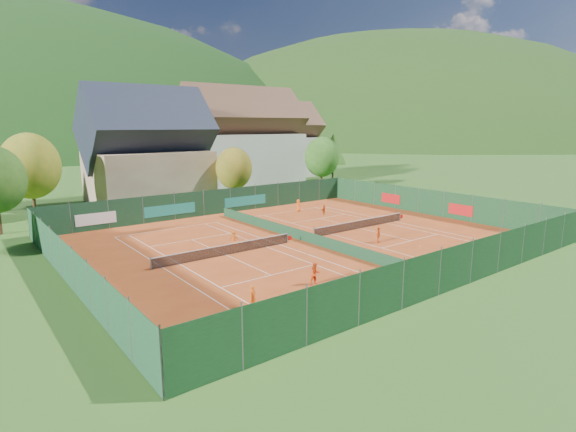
# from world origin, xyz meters

# --- Properties ---
(ground) EXTENTS (600.00, 600.00, 0.00)m
(ground) POSITION_xyz_m (0.00, 0.00, -0.02)
(ground) COLOR #2A571B
(ground) RESTS_ON ground
(clay_pad) EXTENTS (40.00, 32.00, 0.01)m
(clay_pad) POSITION_xyz_m (0.00, 0.00, 0.01)
(clay_pad) COLOR #AA4019
(clay_pad) RESTS_ON ground
(court_markings_left) EXTENTS (11.03, 23.83, 0.00)m
(court_markings_left) POSITION_xyz_m (-8.00, 0.00, 0.01)
(court_markings_left) COLOR white
(court_markings_left) RESTS_ON ground
(court_markings_right) EXTENTS (11.03, 23.83, 0.00)m
(court_markings_right) POSITION_xyz_m (8.00, 0.00, 0.01)
(court_markings_right) COLOR white
(court_markings_right) RESTS_ON ground
(tennis_net_left) EXTENTS (13.30, 0.10, 1.02)m
(tennis_net_left) POSITION_xyz_m (-7.85, 0.00, 0.51)
(tennis_net_left) COLOR #59595B
(tennis_net_left) RESTS_ON ground
(tennis_net_right) EXTENTS (13.30, 0.10, 1.02)m
(tennis_net_right) POSITION_xyz_m (8.15, 0.00, 0.51)
(tennis_net_right) COLOR #59595B
(tennis_net_right) RESTS_ON ground
(court_divider) EXTENTS (0.03, 28.80, 1.00)m
(court_divider) POSITION_xyz_m (0.00, 0.00, 0.50)
(court_divider) COLOR #133620
(court_divider) RESTS_ON ground
(fence_north) EXTENTS (40.00, 0.10, 3.00)m
(fence_north) POSITION_xyz_m (-0.46, 15.99, 1.47)
(fence_north) COLOR #143721
(fence_north) RESTS_ON ground
(fence_south) EXTENTS (40.00, 0.04, 3.00)m
(fence_south) POSITION_xyz_m (0.00, -16.00, 1.50)
(fence_south) COLOR #153A1C
(fence_south) RESTS_ON ground
(fence_west) EXTENTS (0.04, 32.00, 3.00)m
(fence_west) POSITION_xyz_m (-20.00, 0.00, 1.50)
(fence_west) COLOR #153C23
(fence_west) RESTS_ON ground
(fence_east) EXTENTS (0.09, 32.00, 3.00)m
(fence_east) POSITION_xyz_m (20.00, 0.05, 1.48)
(fence_east) COLOR #14371D
(fence_east) RESTS_ON ground
(chalet) EXTENTS (16.20, 12.00, 16.00)m
(chalet) POSITION_xyz_m (-3.00, 30.00, 6.62)
(chalet) COLOR tan
(chalet) RESTS_ON ground
(hotel_block_a) EXTENTS (21.60, 11.00, 17.25)m
(hotel_block_a) POSITION_xyz_m (16.00, 36.00, 7.38)
(hotel_block_a) COLOR silver
(hotel_block_a) RESTS_ON ground
(hotel_block_b) EXTENTS (17.28, 10.00, 15.50)m
(hotel_block_b) POSITION_xyz_m (30.00, 44.00, 6.62)
(hotel_block_b) COLOR silver
(hotel_block_b) RESTS_ON ground
(tree_west_mid) EXTENTS (6.44, 6.44, 9.78)m
(tree_west_mid) POSITION_xyz_m (-18.00, 26.00, 6.07)
(tree_west_mid) COLOR #492F1A
(tree_west_mid) RESTS_ON ground
(tree_center) EXTENTS (5.01, 5.01, 7.60)m
(tree_center) POSITION_xyz_m (6.00, 22.00, 4.72)
(tree_center) COLOR #4B311B
(tree_center) RESTS_ON ground
(tree_east_front) EXTENTS (5.72, 5.72, 8.69)m
(tree_east_front) POSITION_xyz_m (24.00, 24.00, 5.39)
(tree_east_front) COLOR #483219
(tree_east_front) RESTS_ON ground
(tree_east_mid) EXTENTS (5.04, 5.04, 9.00)m
(tree_east_mid) POSITION_xyz_m (34.00, 32.00, 6.06)
(tree_east_mid) COLOR #402917
(tree_east_mid) RESTS_ON ground
(tree_east_back) EXTENTS (7.15, 7.15, 10.86)m
(tree_east_back) POSITION_xyz_m (26.00, 40.00, 6.74)
(tree_east_back) COLOR #4B301A
(tree_east_back) RESTS_ON ground
(mountain_backdrop) EXTENTS (820.00, 530.00, 242.00)m
(mountain_backdrop) POSITION_xyz_m (28.54, 233.48, -39.64)
(mountain_backdrop) COLOR black
(mountain_backdrop) RESTS_ON ground
(ball_hopper) EXTENTS (0.34, 0.34, 0.80)m
(ball_hopper) POSITION_xyz_m (11.08, -12.63, 0.56)
(ball_hopper) COLOR slate
(ball_hopper) RESTS_ON ground
(loose_ball_0) EXTENTS (0.07, 0.07, 0.07)m
(loose_ball_0) POSITION_xyz_m (-8.32, -6.15, 0.03)
(loose_ball_0) COLOR #CCD833
(loose_ball_0) RESTS_ON ground
(loose_ball_1) EXTENTS (0.07, 0.07, 0.07)m
(loose_ball_1) POSITION_xyz_m (6.98, -8.17, 0.03)
(loose_ball_1) COLOR #CCD833
(loose_ball_1) RESTS_ON ground
(loose_ball_2) EXTENTS (0.07, 0.07, 0.07)m
(loose_ball_2) POSITION_xyz_m (1.87, 6.15, 0.03)
(loose_ball_2) COLOR #CCD833
(loose_ball_2) RESTS_ON ground
(loose_ball_3) EXTENTS (0.07, 0.07, 0.07)m
(loose_ball_3) POSITION_xyz_m (-6.63, 8.07, 0.03)
(loose_ball_3) COLOR #CCD833
(loose_ball_3) RESTS_ON ground
(player_left_near) EXTENTS (0.59, 0.48, 1.39)m
(player_left_near) POSITION_xyz_m (-12.23, -10.48, 0.70)
(player_left_near) COLOR orange
(player_left_near) RESTS_ON ground
(player_left_mid) EXTENTS (0.88, 0.75, 1.56)m
(player_left_mid) POSITION_xyz_m (-6.78, -9.81, 0.78)
(player_left_mid) COLOR #DC4313
(player_left_mid) RESTS_ON ground
(player_left_far) EXTENTS (0.97, 0.73, 1.34)m
(player_left_far) POSITION_xyz_m (-5.84, 2.42, 0.67)
(player_left_far) COLOR #DD5A13
(player_left_far) RESTS_ON ground
(player_right_near) EXTENTS (0.89, 0.82, 1.46)m
(player_right_near) POSITION_xyz_m (5.07, -4.97, 0.73)
(player_right_near) COLOR #D74913
(player_right_near) RESTS_ON ground
(player_right_far_a) EXTENTS (0.76, 0.51, 1.52)m
(player_right_far_a) POSITION_xyz_m (8.76, 11.26, 0.76)
(player_right_far_a) COLOR orange
(player_right_far_a) RESTS_ON ground
(player_right_far_b) EXTENTS (1.20, 0.74, 1.24)m
(player_right_far_b) POSITION_xyz_m (9.81, 7.72, 0.62)
(player_right_far_b) COLOR #DB5213
(player_right_far_b) RESTS_ON ground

